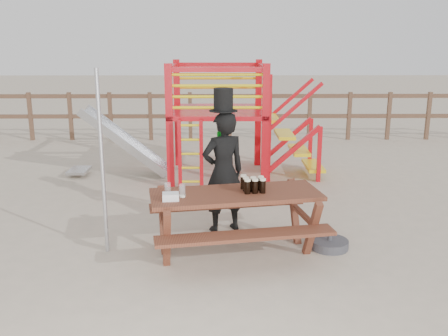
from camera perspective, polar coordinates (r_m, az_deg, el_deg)
ground at (r=5.99m, az=-2.75°, el=-10.00°), size 60.00×60.00×0.00m
back_fence at (r=12.56m, az=-1.59°, el=6.55°), size 15.09×0.09×1.20m
playground_fort at (r=9.13m, az=-1.21°, el=5.65°), size 4.71×1.84×2.10m
picnic_table at (r=5.87m, az=1.33°, el=-5.43°), size 2.17×1.68×0.76m
man_with_hat at (r=6.48m, az=-0.07°, el=-0.11°), size 0.69×0.58×1.89m
metal_pole at (r=5.92m, az=-13.75°, el=0.49°), size 0.05×0.05×2.18m
parasol_base at (r=6.30m, az=11.95°, el=-8.49°), size 0.46×0.46×0.19m
paper_bag at (r=5.54m, az=-6.12°, el=-3.27°), size 0.19×0.16×0.08m
stout_pints at (r=5.80m, az=3.29°, el=-1.89°), size 0.29×0.26×0.17m
empty_glasses at (r=5.65m, az=-5.63°, el=-2.58°), size 0.24×0.13×0.15m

